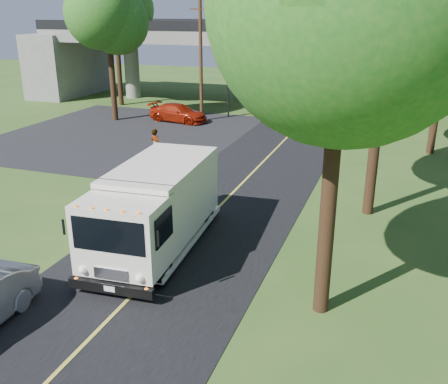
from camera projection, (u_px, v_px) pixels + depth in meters
The scene contains 12 objects.
ground at pixel (136, 293), 15.32m from camera, with size 120.00×120.00×0.00m, color #2E501C.
road at pixel (237, 189), 24.16m from camera, with size 7.00×90.00×0.02m, color black.
parking_lot at pixel (123, 134), 34.70m from camera, with size 16.00×18.00×0.01m, color black.
lane_line at pixel (237, 188), 24.15m from camera, with size 0.12×90.00×0.01m, color gold.
overpass at pixel (319, 55), 42.05m from camera, with size 54.00×10.00×7.30m.
traffic_signal at pixel (228, 77), 39.10m from camera, with size 0.18×0.22×5.20m.
utility_pole at pixel (201, 60), 37.32m from camera, with size 1.60×0.26×9.00m.
tree_left_lot at pixel (109, 13), 36.25m from camera, with size 5.60×5.50×10.50m.
tree_left_far at pixel (117, 18), 42.66m from camera, with size 5.26×5.16×9.89m.
step_van at pixel (156, 206), 17.56m from camera, with size 3.18×7.45×3.05m.
red_sedan at pixel (178, 113), 38.40m from camera, with size 1.90×4.69×1.36m, color maroon.
pedestrian at pixel (156, 145), 28.24m from camera, with size 0.69×0.45×1.88m, color gray.
Camera 1 is at (7.03, -11.63, 8.18)m, focal length 40.00 mm.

